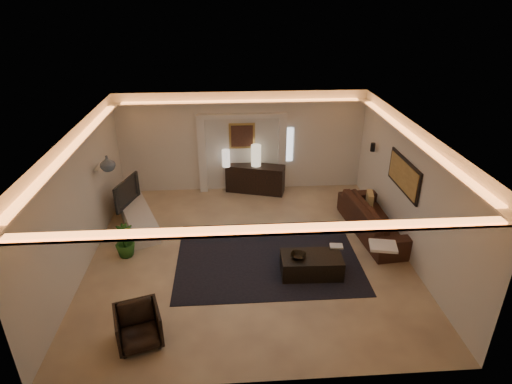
{
  "coord_description": "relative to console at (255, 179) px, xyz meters",
  "views": [
    {
      "loc": [
        -0.4,
        -8.07,
        5.43
      ],
      "look_at": [
        0.2,
        0.6,
        1.25
      ],
      "focal_mm": 29.77,
      "sensor_mm": 36.0,
      "label": 1
    }
  ],
  "objects": [
    {
      "name": "painting_canvas",
      "position": [
        -0.37,
        0.19,
        1.25
      ],
      "size": [
        0.62,
        0.02,
        0.62
      ],
      "primitive_type": "cube",
      "color": "#4C2D1E",
      "rests_on": "wall_back"
    },
    {
      "name": "ceiling",
      "position": [
        -0.37,
        -3.25,
        2.5
      ],
      "size": [
        7.0,
        7.0,
        0.0
      ],
      "primitive_type": "plane",
      "rotation": [
        3.14,
        0.0,
        0.0
      ],
      "color": "white",
      "rests_on": "ground"
    },
    {
      "name": "throw_blanket",
      "position": [
        2.42,
        -4.0,
        0.15
      ],
      "size": [
        0.64,
        0.56,
        0.06
      ],
      "primitive_type": "cube",
      "rotation": [
        0.0,
        0.0,
        -0.21
      ],
      "color": "silver",
      "rests_on": "sofa"
    },
    {
      "name": "floor",
      "position": [
        -0.37,
        -3.25,
        -0.4
      ],
      "size": [
        7.0,
        7.0,
        0.0
      ],
      "primitive_type": "plane",
      "color": "#CFB789",
      "rests_on": "ground"
    },
    {
      "name": "sofa",
      "position": [
        2.77,
        -2.56,
        -0.02
      ],
      "size": [
        2.71,
        1.29,
        0.77
      ],
      "primitive_type": "imported",
      "rotation": [
        0.0,
        0.0,
        1.67
      ],
      "color": "brown",
      "rests_on": "ground"
    },
    {
      "name": "pilaster_left",
      "position": [
        -1.52,
        0.15,
        0.7
      ],
      "size": [
        0.22,
        0.2,
        2.2
      ],
      "primitive_type": "cube",
      "color": "silver",
      "rests_on": "ground"
    },
    {
      "name": "coffee_table",
      "position": [
        0.89,
        -4.11,
        -0.2
      ],
      "size": [
        1.28,
        0.73,
        0.47
      ],
      "primitive_type": "cube",
      "rotation": [
        0.0,
        0.0,
        -0.03
      ],
      "color": "black",
      "rests_on": "ground"
    },
    {
      "name": "figurine",
      "position": [
        -3.46,
        -0.63,
        0.24
      ],
      "size": [
        0.12,
        0.12,
        0.32
      ],
      "primitive_type": "cylinder",
      "rotation": [
        0.0,
        0.0,
        -0.02
      ],
      "color": "#412A23",
      "rests_on": "media_ledge"
    },
    {
      "name": "wall_right",
      "position": [
        3.13,
        -3.25,
        1.05
      ],
      "size": [
        0.0,
        7.0,
        7.0
      ],
      "primitive_type": "plane",
      "rotation": [
        1.57,
        0.0,
        -1.57
      ],
      "color": "silver",
      "rests_on": "ground"
    },
    {
      "name": "wall_back",
      "position": [
        -0.37,
        0.25,
        1.05
      ],
      "size": [
        7.0,
        0.0,
        7.0
      ],
      "primitive_type": "plane",
      "rotation": [
        1.57,
        0.0,
        0.0
      ],
      "color": "silver",
      "rests_on": "ground"
    },
    {
      "name": "area_rug",
      "position": [
        0.03,
        -3.45,
        -0.39
      ],
      "size": [
        4.0,
        3.0,
        0.01
      ],
      "primitive_type": "cube",
      "color": "black",
      "rests_on": "ground"
    },
    {
      "name": "daylight_slit",
      "position": [
        0.98,
        0.23,
        0.95
      ],
      "size": [
        0.25,
        0.03,
        1.0
      ],
      "primitive_type": "cube",
      "color": "white",
      "rests_on": "wall_back"
    },
    {
      "name": "wall_left",
      "position": [
        -3.87,
        -3.25,
        1.05
      ],
      "size": [
        0.0,
        7.0,
        7.0
      ],
      "primitive_type": "plane",
      "rotation": [
        1.57,
        0.0,
        1.57
      ],
      "color": "silver",
      "rests_on": "ground"
    },
    {
      "name": "art_panel_gold",
      "position": [
        3.08,
        -2.95,
        1.3
      ],
      "size": [
        0.02,
        1.5,
        0.62
      ],
      "primitive_type": "cube",
      "color": "tan",
      "rests_on": "wall_right"
    },
    {
      "name": "lamp_left",
      "position": [
        -0.84,
        0.0,
        0.69
      ],
      "size": [
        0.28,
        0.28,
        0.49
      ],
      "primitive_type": "cylinder",
      "rotation": [
        0.0,
        0.0,
        -0.3
      ],
      "color": "white",
      "rests_on": "console"
    },
    {
      "name": "wall_niche",
      "position": [
        -3.81,
        -1.85,
        1.25
      ],
      "size": [
        0.1,
        0.55,
        0.04
      ],
      "primitive_type": "cube",
      "color": "silver",
      "rests_on": "wall_left"
    },
    {
      "name": "wall_sconce",
      "position": [
        3.01,
        -1.05,
        1.28
      ],
      "size": [
        0.12,
        0.12,
        0.22
      ],
      "primitive_type": "cylinder",
      "color": "black",
      "rests_on": "wall_right"
    },
    {
      "name": "armchair",
      "position": [
        -2.36,
        -5.79,
        -0.06
      ],
      "size": [
        0.91,
        0.92,
        0.68
      ],
      "primitive_type": "imported",
      "rotation": [
        0.0,
        0.0,
        0.3
      ],
      "color": "black",
      "rests_on": "ground"
    },
    {
      "name": "pilaster_right",
      "position": [
        0.78,
        0.15,
        0.7
      ],
      "size": [
        0.22,
        0.2,
        2.2
      ],
      "primitive_type": "cube",
      "color": "silver",
      "rests_on": "ground"
    },
    {
      "name": "painting_frame",
      "position": [
        -0.37,
        0.22,
        1.25
      ],
      "size": [
        0.74,
        0.04,
        0.74
      ],
      "primitive_type": "cube",
      "color": "tan",
      "rests_on": "wall_back"
    },
    {
      "name": "lamp_right",
      "position": [
        0.02,
        0.0,
        0.69
      ],
      "size": [
        0.3,
        0.3,
        0.62
      ],
      "primitive_type": "cylinder",
      "rotation": [
        0.0,
        0.0,
        -0.08
      ],
      "color": "#FEEDC4",
      "rests_on": "console"
    },
    {
      "name": "art_panel_frame",
      "position": [
        3.1,
        -2.95,
        1.3
      ],
      "size": [
        0.04,
        1.64,
        0.74
      ],
      "primitive_type": "cube",
      "color": "black",
      "rests_on": "wall_right"
    },
    {
      "name": "plant",
      "position": [
        -3.12,
        -3.15,
        -0.02
      ],
      "size": [
        0.53,
        0.53,
        0.76
      ],
      "primitive_type": "imported",
      "rotation": [
        0.0,
        0.0,
        0.31
      ],
      "color": "#225017",
      "rests_on": "ground"
    },
    {
      "name": "bowl",
      "position": [
        0.6,
        -4.12,
        0.05
      ],
      "size": [
        0.42,
        0.42,
        0.08
      ],
      "primitive_type": "imported",
      "rotation": [
        0.0,
        0.0,
        -0.39
      ],
      "color": "black",
      "rests_on": "coffee_table"
    },
    {
      "name": "throw_pillow",
      "position": [
        2.78,
        -1.92,
        0.15
      ],
      "size": [
        0.23,
        0.47,
        0.46
      ],
      "primitive_type": "cube",
      "rotation": [
        0.0,
        0.0,
        -0.21
      ],
      "color": "tan",
      "rests_on": "sofa"
    },
    {
      "name": "alcove_header",
      "position": [
        -0.37,
        0.15,
        1.85
      ],
      "size": [
        2.52,
        0.2,
        0.12
      ],
      "primitive_type": "cube",
      "color": "silver",
      "rests_on": "wall_back"
    },
    {
      "name": "ginger_jar",
      "position": [
        -3.52,
        -2.16,
        1.45
      ],
      "size": [
        0.38,
        0.38,
        0.36
      ],
      "primitive_type": "imported",
      "rotation": [
        0.0,
        0.0,
        -0.1
      ],
      "color": "slate",
      "rests_on": "wall_niche"
    },
    {
      "name": "tv",
      "position": [
        -3.46,
        -1.47,
        0.39
      ],
      "size": [
        1.18,
        0.48,
        0.68
      ],
      "primitive_type": "imported",
      "rotation": [
        0.0,
        0.0,
        1.29
      ],
      "color": "black",
      "rests_on": "media_ledge"
    },
    {
      "name": "wall_front",
      "position": [
        -0.37,
        -6.75,
        1.05
      ],
      "size": [
        7.0,
        0.0,
        7.0
      ],
      "primitive_type": "plane",
      "rotation": [
        -1.57,
        0.0,
        0.0
      ],
      "color": "silver",
      "rests_on": "ground"
    },
    {
      "name": "console",
      "position": [
        0.0,
        0.0,
        0.0
      ],
      "size": [
        1.75,
        0.98,
        0.84
      ],
      "primitive_type": "cube",
      "rotation": [
        0.0,
        0.0,
        -0.29
      ],
      "color": "black",
      "rests_on": "ground"
    },
    {
      "name": "cove_soffit",
      "position": [
        -0.37,
        -3.25,
        2.22
      ],
      "size": [
        7.0,
        7.0,
        0.04
      ],
      "primitive_type": "cube",
      "color": "silver",
      "rests_on": "ceiling"
    },
    {
      "name": "magazine",
      "position": [
        1.48,
        -3.79,
        0.02
      ],
      "size": [
        0.29,
        0.23,
        0.03
      ],
      "primitive_type": "cube",
      "rotation": [
        0.0,
        0.0,
        -0.12
      ],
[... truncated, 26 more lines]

